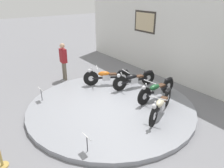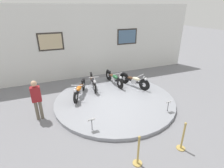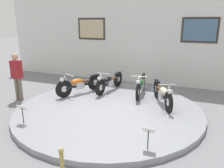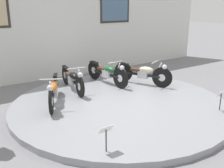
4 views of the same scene
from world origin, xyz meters
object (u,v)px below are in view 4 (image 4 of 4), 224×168
(info_placard_front_left, at_px, (106,133))
(info_placard_front_centre, at_px, (221,96))
(motorcycle_green, at_px, (107,72))
(motorcycle_orange, at_px, (53,90))
(motorcycle_black, at_px, (73,78))
(motorcycle_cream, at_px, (143,73))

(info_placard_front_left, bearing_deg, info_placard_front_centre, 0.00)
(motorcycle_green, bearing_deg, info_placard_front_centre, -73.05)
(motorcycle_orange, height_order, info_placard_front_left, motorcycle_orange)
(motorcycle_orange, bearing_deg, info_placard_front_centre, -40.27)
(motorcycle_black, xyz_separation_m, motorcycle_green, (1.24, 0.00, 0.01))
(motorcycle_green, bearing_deg, motorcycle_black, -179.94)
(info_placard_front_left, bearing_deg, motorcycle_orange, 87.02)
(motorcycle_green, height_order, motorcycle_cream, motorcycle_cream)
(motorcycle_cream, relative_size, info_placard_front_centre, 3.57)
(motorcycle_cream, xyz_separation_m, info_placard_front_centre, (0.14, -2.69, -0.02))
(info_placard_front_left, bearing_deg, motorcycle_green, 56.28)
(motorcycle_orange, xyz_separation_m, motorcycle_green, (2.14, 0.72, 0.01))
(motorcycle_green, distance_m, info_placard_front_left, 4.10)
(motorcycle_cream, bearing_deg, motorcycle_green, 141.26)
(motorcycle_orange, bearing_deg, motorcycle_black, 38.68)
(motorcycle_black, distance_m, motorcycle_green, 1.24)
(info_placard_front_centre, bearing_deg, motorcycle_cream, 93.02)
(motorcycle_orange, relative_size, motorcycle_cream, 0.97)
(motorcycle_black, bearing_deg, motorcycle_cream, -18.60)
(motorcycle_orange, distance_m, motorcycle_cream, 3.03)
(motorcycle_orange, relative_size, info_placard_front_left, 3.48)
(motorcycle_black, height_order, info_placard_front_left, motorcycle_black)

